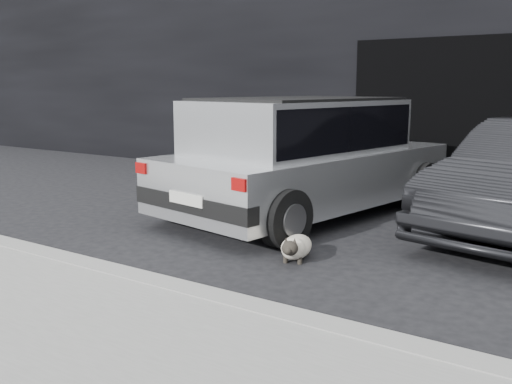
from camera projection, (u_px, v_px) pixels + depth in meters
The scene contains 8 objects.
ground at pixel (296, 230), 7.15m from camera, with size 80.00×80.00×0.00m, color black.
building_facade at pixel (497, 48), 11.05m from camera, with size 34.00×4.00×5.00m, color black.
garage_opening at pixel (466, 115), 9.63m from camera, with size 4.00×0.10×2.60m, color black.
curb at pixel (242, 308), 4.47m from camera, with size 18.00×0.25×0.12m, color gray.
sidewalk at pixel (129, 371), 3.49m from camera, with size 18.00×2.20×0.11m, color gray.
silver_hatchback at pixel (304, 152), 7.86m from camera, with size 2.79×4.68×1.62m.
cat_siamese at pixel (295, 247), 5.88m from camera, with size 0.45×0.84×0.30m.
cat_white at pixel (239, 221), 6.78m from camera, with size 0.85×0.40×0.40m.
Camera 1 is at (3.45, -6.05, 1.77)m, focal length 40.00 mm.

